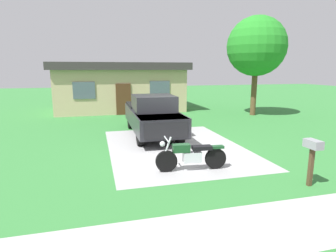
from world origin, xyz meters
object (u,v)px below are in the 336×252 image
shade_tree (257,47)px  neighbor_house (120,86)px  pickup_truck (152,115)px  motorcycle (191,155)px  mailbox (313,150)px

shade_tree → neighbor_house: bearing=150.3°
pickup_truck → motorcycle: bearing=-87.9°
motorcycle → neighbor_house: 13.87m
motorcycle → pickup_truck: pickup_truck is taller
shade_tree → mailbox: bearing=-114.2°
motorcycle → mailbox: mailbox is taller
motorcycle → neighbor_house: bearing=93.7°
motorcycle → mailbox: (2.68, -1.91, 0.51)m
motorcycle → shade_tree: 12.39m
neighbor_house → mailbox: bearing=-77.2°
neighbor_house → pickup_truck: bearing=-85.4°
mailbox → motorcycle: bearing=144.5°
pickup_truck → mailbox: size_ratio=4.49×
motorcycle → neighbor_house: size_ratio=0.23×
mailbox → shade_tree: bearing=65.8°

